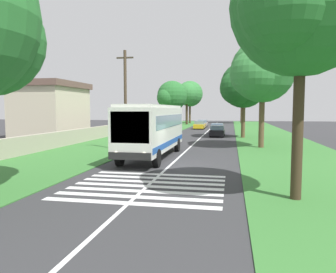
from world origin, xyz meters
name	(u,v)px	position (x,y,z in m)	size (l,w,h in m)	color
ground	(170,165)	(0.00, 0.00, 0.00)	(160.00, 160.00, 0.00)	#333335
grass_verge_left	(123,140)	(15.00, 8.20, 0.02)	(120.00, 8.00, 0.04)	#387533
grass_verge_right	(277,143)	(15.00, -8.20, 0.02)	(120.00, 8.00, 0.04)	#387533
centre_line	(196,142)	(15.00, 0.00, 0.00)	(110.00, 0.16, 0.01)	silver
coach_bus	(153,127)	(3.13, 1.80, 2.15)	(11.16, 2.62, 3.73)	silver
zebra_crossing	(147,186)	(-5.55, 0.00, 0.00)	(5.85, 6.80, 0.01)	silver
trailing_car_0	(217,131)	(22.17, -1.91, 0.67)	(4.30, 1.78, 1.43)	black
trailing_car_1	(217,129)	(27.85, -1.67, 0.67)	(4.30, 1.78, 1.43)	navy
trailing_car_2	(200,125)	(37.63, 1.82, 0.67)	(4.30, 1.78, 1.43)	gold
trailing_car_3	(202,124)	(43.39, 1.83, 0.67)	(4.30, 1.78, 1.43)	#B7A893
roadside_tree_left_1	(186,94)	(53.79, 6.43, 6.83)	(5.69, 4.92, 9.40)	#3D2D1E
roadside_tree_left_2	(190,95)	(60.39, 6.48, 7.04)	(7.33, 6.22, 10.28)	#4C3826
roadside_tree_left_3	(171,97)	(32.30, 5.85, 5.46)	(5.64, 4.76, 7.94)	brown
roadside_tree_right_0	(242,86)	(20.74, -4.85, 6.17)	(6.64, 5.54, 9.04)	brown
roadside_tree_right_1	(261,73)	(10.68, -6.11, 6.63)	(7.15, 5.66, 9.59)	brown
roadside_tree_right_2	(298,10)	(-6.44, -5.98, 7.06)	(6.23, 5.19, 9.77)	#3D2D1E
roadside_tree_right_3	(241,88)	(62.40, -5.84, 8.56)	(8.06, 6.50, 11.97)	brown
utility_pole	(125,99)	(6.24, 4.90, 4.26)	(0.24, 1.40, 8.16)	#473828
roadside_wall	(110,130)	(20.00, 11.60, 0.74)	(70.00, 0.40, 1.40)	#B2A893
roadside_building	(51,109)	(17.88, 18.48, 3.46)	(9.47, 6.96, 6.81)	beige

